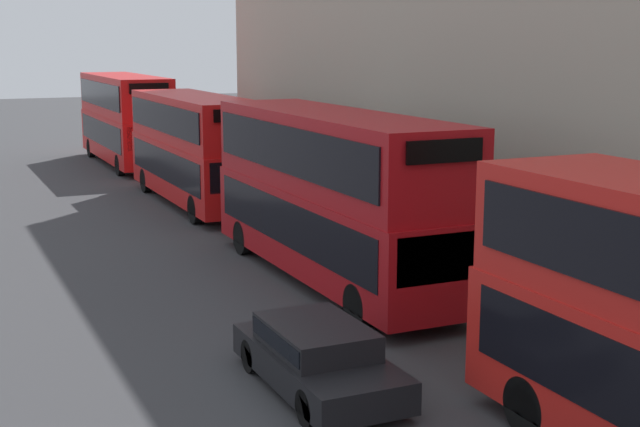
{
  "coord_description": "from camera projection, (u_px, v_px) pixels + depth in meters",
  "views": [
    {
      "loc": [
        -8.09,
        -1.94,
        6.24
      ],
      "look_at": [
        0.48,
        16.91,
        2.2
      ],
      "focal_mm": 50.0,
      "sensor_mm": 36.0,
      "label": 1
    }
  ],
  "objects": [
    {
      "name": "car_hatchback",
      "position": [
        318.0,
        355.0,
        16.09
      ],
      "size": [
        1.8,
        4.22,
        1.22
      ],
      "color": "black",
      "rests_on": "ground"
    },
    {
      "name": "bus_second_in_queue",
      "position": [
        332.0,
        189.0,
        23.03
      ],
      "size": [
        2.59,
        10.75,
        4.44
      ],
      "color": "#A80F14",
      "rests_on": "ground"
    },
    {
      "name": "bus_third_in_queue",
      "position": [
        196.0,
        145.0,
        33.97
      ],
      "size": [
        2.59,
        10.32,
        4.18
      ],
      "color": "red",
      "rests_on": "ground"
    },
    {
      "name": "bus_trailing",
      "position": [
        125.0,
        116.0,
        44.98
      ],
      "size": [
        2.59,
        10.59,
        4.5
      ],
      "color": "red",
      "rests_on": "ground"
    }
  ]
}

